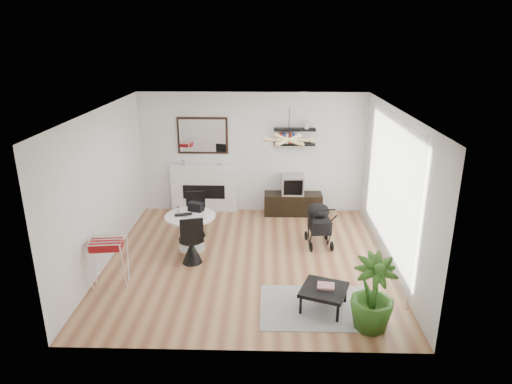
{
  "coord_description": "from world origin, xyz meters",
  "views": [
    {
      "loc": [
        0.35,
        -7.39,
        3.87
      ],
      "look_at": [
        0.14,
        0.4,
        1.17
      ],
      "focal_mm": 32.0,
      "sensor_mm": 36.0,
      "label": 1
    }
  ],
  "objects_px": {
    "fireplace": "(204,182)",
    "dining_table": "(191,227)",
    "potted_plant": "(373,294)",
    "stroller": "(319,226)",
    "coffee_table": "(324,290)",
    "crt_tv": "(293,185)",
    "tv_console": "(293,204)",
    "drying_rack": "(109,261)"
  },
  "relations": [
    {
      "from": "tv_console",
      "to": "stroller",
      "type": "bearing_deg",
      "value": -74.91
    },
    {
      "from": "tv_console",
      "to": "dining_table",
      "type": "height_order",
      "value": "dining_table"
    },
    {
      "from": "stroller",
      "to": "coffee_table",
      "type": "bearing_deg",
      "value": -99.65
    },
    {
      "from": "fireplace",
      "to": "crt_tv",
      "type": "bearing_deg",
      "value": -4.64
    },
    {
      "from": "potted_plant",
      "to": "drying_rack",
      "type": "bearing_deg",
      "value": 165.61
    },
    {
      "from": "stroller",
      "to": "tv_console",
      "type": "bearing_deg",
      "value": 99.34
    },
    {
      "from": "coffee_table",
      "to": "potted_plant",
      "type": "height_order",
      "value": "potted_plant"
    },
    {
      "from": "tv_console",
      "to": "coffee_table",
      "type": "bearing_deg",
      "value": -85.94
    },
    {
      "from": "crt_tv",
      "to": "dining_table",
      "type": "xyz_separation_m",
      "value": [
        -1.99,
        -1.83,
        -0.24
      ]
    },
    {
      "from": "dining_table",
      "to": "drying_rack",
      "type": "bearing_deg",
      "value": -128.45
    },
    {
      "from": "dining_table",
      "to": "stroller",
      "type": "height_order",
      "value": "stroller"
    },
    {
      "from": "crt_tv",
      "to": "coffee_table",
      "type": "distance_m",
      "value": 3.79
    },
    {
      "from": "dining_table",
      "to": "stroller",
      "type": "xyz_separation_m",
      "value": [
        2.43,
        0.28,
        -0.07
      ]
    },
    {
      "from": "fireplace",
      "to": "stroller",
      "type": "relative_size",
      "value": 2.43
    },
    {
      "from": "drying_rack",
      "to": "coffee_table",
      "type": "relative_size",
      "value": 1.03
    },
    {
      "from": "fireplace",
      "to": "coffee_table",
      "type": "relative_size",
      "value": 2.65
    },
    {
      "from": "dining_table",
      "to": "drying_rack",
      "type": "height_order",
      "value": "drying_rack"
    },
    {
      "from": "fireplace",
      "to": "dining_table",
      "type": "height_order",
      "value": "fireplace"
    },
    {
      "from": "crt_tv",
      "to": "dining_table",
      "type": "distance_m",
      "value": 2.72
    },
    {
      "from": "tv_console",
      "to": "stroller",
      "type": "distance_m",
      "value": 1.61
    },
    {
      "from": "crt_tv",
      "to": "fireplace",
      "type": "bearing_deg",
      "value": 175.36
    },
    {
      "from": "fireplace",
      "to": "dining_table",
      "type": "relative_size",
      "value": 2.3
    },
    {
      "from": "tv_console",
      "to": "drying_rack",
      "type": "relative_size",
      "value": 1.54
    },
    {
      "from": "stroller",
      "to": "potted_plant",
      "type": "bearing_deg",
      "value": -86.3
    },
    {
      "from": "dining_table",
      "to": "coffee_table",
      "type": "distance_m",
      "value": 2.99
    },
    {
      "from": "drying_rack",
      "to": "fireplace",
      "type": "bearing_deg",
      "value": 64.8
    },
    {
      "from": "drying_rack",
      "to": "stroller",
      "type": "relative_size",
      "value": 0.95
    },
    {
      "from": "dining_table",
      "to": "stroller",
      "type": "bearing_deg",
      "value": 6.67
    },
    {
      "from": "stroller",
      "to": "crt_tv",
      "type": "bearing_deg",
      "value": 99.93
    },
    {
      "from": "fireplace",
      "to": "coffee_table",
      "type": "xyz_separation_m",
      "value": [
        2.29,
        -3.93,
        -0.38
      ]
    },
    {
      "from": "crt_tv",
      "to": "coffee_table",
      "type": "height_order",
      "value": "crt_tv"
    },
    {
      "from": "dining_table",
      "to": "potted_plant",
      "type": "height_order",
      "value": "potted_plant"
    },
    {
      "from": "potted_plant",
      "to": "coffee_table",
      "type": "bearing_deg",
      "value": 142.16
    },
    {
      "from": "dining_table",
      "to": "drying_rack",
      "type": "distance_m",
      "value": 1.76
    },
    {
      "from": "potted_plant",
      "to": "dining_table",
      "type": "bearing_deg",
      "value": 140.18
    },
    {
      "from": "fireplace",
      "to": "drying_rack",
      "type": "bearing_deg",
      "value": -107.76
    },
    {
      "from": "fireplace",
      "to": "potted_plant",
      "type": "xyz_separation_m",
      "value": [
        2.89,
        -4.39,
        -0.14
      ]
    },
    {
      "from": "fireplace",
      "to": "drying_rack",
      "type": "distance_m",
      "value": 3.55
    },
    {
      "from": "crt_tv",
      "to": "stroller",
      "type": "xyz_separation_m",
      "value": [
        0.43,
        -1.55,
        -0.32
      ]
    },
    {
      "from": "fireplace",
      "to": "stroller",
      "type": "xyz_separation_m",
      "value": [
        2.44,
        -1.71,
        -0.3
      ]
    },
    {
      "from": "coffee_table",
      "to": "potted_plant",
      "type": "relative_size",
      "value": 0.75
    },
    {
      "from": "dining_table",
      "to": "potted_plant",
      "type": "bearing_deg",
      "value": -39.82
    }
  ]
}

